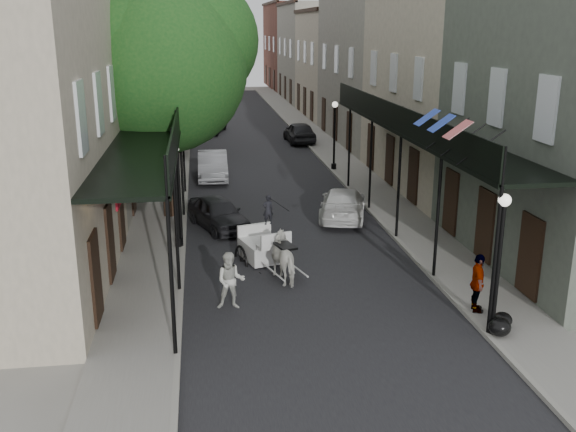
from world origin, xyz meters
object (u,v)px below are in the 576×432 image
object	(u,v)px
pedestrian_sidewalk_right	(478,283)
car_right_near	(343,203)
car_right_far	(299,132)
pedestrian_walking	(231,281)
tree_near	(172,59)
lamppost_left	(177,194)
car_left_far	(208,125)
horse	(287,258)
pedestrian_sidewalk_left	(154,151)
tree_far	(179,59)
lamppost_right_near	(499,262)
car_left_mid	(213,166)
carriage	(259,231)
lamppost_right_far	(334,134)
car_left_near	(218,213)

from	to	relation	value
pedestrian_sidewalk_right	car_right_near	bearing A→B (deg)	23.48
car_right_near	car_right_far	size ratio (longest dim) A/B	1.03
pedestrian_walking	tree_near	bearing A→B (deg)	105.24
lamppost_left	car_left_far	bearing A→B (deg)	86.71
horse	pedestrian_sidewalk_left	world-z (taller)	pedestrian_sidewalk_left
car_left_far	tree_far	bearing A→B (deg)	-88.34
lamppost_right_near	car_right_far	bearing A→B (deg)	90.98
pedestrian_sidewalk_right	car_left_mid	distance (m)	18.95
horse	car_left_far	distance (m)	29.59
tree_far	lamppost_right_near	bearing A→B (deg)	-72.32
horse	carriage	distance (m)	2.30
tree_near	car_left_mid	world-z (taller)	tree_near
lamppost_right_far	pedestrian_sidewalk_left	size ratio (longest dim) A/B	2.19
carriage	car_left_far	distance (m)	27.37
car_right_near	pedestrian_walking	bearing A→B (deg)	73.79
car_left_near	lamppost_right_near	bearing A→B (deg)	-78.04
car_left_near	car_right_near	distance (m)	5.25
pedestrian_walking	car_right_far	world-z (taller)	pedestrian_walking
tree_near	pedestrian_walking	xyz separation A→B (m)	(1.69, -9.50, -5.65)
horse	lamppost_right_near	bearing A→B (deg)	119.14
pedestrian_walking	car_right_near	bearing A→B (deg)	63.63
car_left_mid	car_right_near	distance (m)	9.51
tree_near	horse	xyz separation A→B (m)	(3.55, -7.62, -5.75)
lamppost_right_near	car_left_far	world-z (taller)	lamppost_right_near
pedestrian_sidewalk_left	horse	bearing A→B (deg)	103.42
lamppost_right_far	car_right_near	xyz separation A→B (m)	(-1.50, -9.00, -1.41)
pedestrian_walking	car_left_mid	world-z (taller)	pedestrian_walking
lamppost_left	car_left_far	size ratio (longest dim) A/B	0.80
pedestrian_sidewalk_right	car_right_far	world-z (taller)	pedestrian_sidewalk_right
pedestrian_walking	car_left_near	world-z (taller)	pedestrian_walking
lamppost_right_near	car_left_near	bearing A→B (deg)	123.05
car_right_near	carriage	bearing A→B (deg)	62.59
pedestrian_walking	car_left_far	size ratio (longest dim) A/B	0.36
lamppost_right_near	horse	xyz separation A→B (m)	(-4.75, 4.56, -1.31)
tree_far	lamppost_left	size ratio (longest dim) A/B	2.32
car_right_far	tree_near	bearing A→B (deg)	62.77
lamppost_right_far	car_left_near	world-z (taller)	lamppost_right_far
tree_far	car_left_mid	xyz separation A→B (m)	(1.65, -7.21, -5.12)
pedestrian_sidewalk_right	car_right_near	size ratio (longest dim) A/B	0.38
pedestrian_sidewalk_right	lamppost_right_near	bearing A→B (deg)	-170.84
pedestrian_sidewalk_left	car_left_far	distance (m)	12.28
lamppost_left	car_left_near	world-z (taller)	lamppost_left
carriage	pedestrian_sidewalk_right	distance (m)	7.78
lamppost_right_far	pedestrian_sidewalk_right	bearing A→B (deg)	-89.66
lamppost_right_far	car_left_far	world-z (taller)	lamppost_right_far
pedestrian_walking	car_right_near	distance (m)	9.77
car_left_mid	car_left_far	xyz separation A→B (m)	(0.00, 15.12, -0.07)
carriage	car_left_mid	world-z (taller)	carriage
horse	car_left_near	world-z (taller)	horse
lamppost_left	car_left_far	xyz separation A→B (m)	(1.50, 26.09, -1.41)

